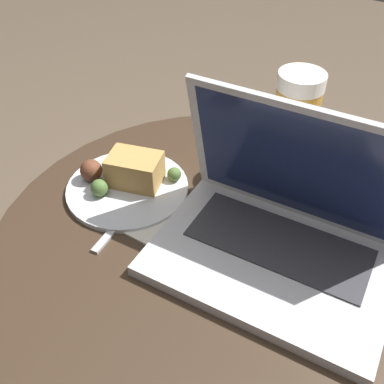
# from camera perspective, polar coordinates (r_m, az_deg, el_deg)

# --- Properties ---
(table) EXTENTS (0.73, 0.73, 0.55)m
(table) POSITION_cam_1_polar(r_m,az_deg,el_deg) (0.79, 3.72, -11.83)
(table) COLOR #515156
(table) RESTS_ON ground_plane
(napkin) EXTENTS (0.18, 0.13, 0.00)m
(napkin) POSITION_cam_1_polar(r_m,az_deg,el_deg) (0.76, -7.63, -1.39)
(napkin) COLOR silver
(napkin) RESTS_ON table
(laptop) EXTENTS (0.35, 0.25, 0.24)m
(laptop) POSITION_cam_1_polar(r_m,az_deg,el_deg) (0.65, 11.17, -4.82)
(laptop) COLOR silver
(laptop) RESTS_ON table
(beer_glass) EXTENTS (0.08, 0.08, 0.19)m
(beer_glass) POSITION_cam_1_polar(r_m,az_deg,el_deg) (0.79, 12.82, 8.34)
(beer_glass) COLOR gold
(beer_glass) RESTS_ON table
(snack_plate) EXTENTS (0.21, 0.21, 0.06)m
(snack_plate) POSITION_cam_1_polar(r_m,az_deg,el_deg) (0.78, -8.17, 1.56)
(snack_plate) COLOR silver
(snack_plate) RESTS_ON table
(fork) EXTENTS (0.04, 0.17, 0.00)m
(fork) POSITION_cam_1_polar(r_m,az_deg,el_deg) (0.74, -7.98, -2.48)
(fork) COLOR #B2B2B7
(fork) RESTS_ON table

